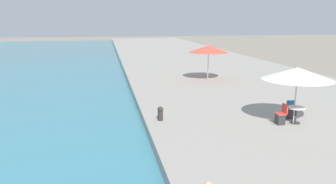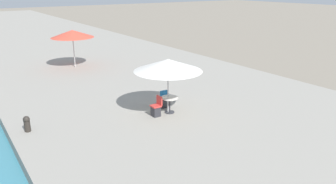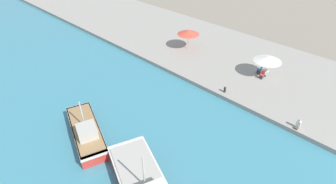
{
  "view_description": "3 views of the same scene",
  "coord_description": "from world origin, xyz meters",
  "px_view_note": "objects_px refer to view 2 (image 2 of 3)",
  "views": [
    {
      "loc": [
        -1.65,
        0.05,
        5.04
      ],
      "look_at": [
        1.5,
        16.53,
        1.31
      ],
      "focal_mm": 35.0,
      "sensor_mm": 36.0,
      "label": 1
    },
    {
      "loc": [
        -1.42,
        1.19,
        6.12
      ],
      "look_at": [
        6.47,
        12.71,
        1.51
      ],
      "focal_mm": 35.0,
      "sensor_mm": 36.0,
      "label": 2
    },
    {
      "loc": [
        -19.75,
        3.18,
        16.55
      ],
      "look_at": [
        -4.0,
        18.0,
        1.11
      ],
      "focal_mm": 28.0,
      "sensor_mm": 36.0,
      "label": 3
    }
  ],
  "objects_px": {
    "cafe_chair_left": "(163,101)",
    "cafe_chair_right": "(156,109)",
    "cafe_umbrella_pink": "(168,65)",
    "mooring_bollard": "(27,123)",
    "cafe_table": "(170,102)",
    "cafe_umbrella_white": "(72,34)"
  },
  "relations": [
    {
      "from": "cafe_chair_left",
      "to": "cafe_chair_right",
      "type": "bearing_deg",
      "value": -131.32
    },
    {
      "from": "cafe_umbrella_pink",
      "to": "cafe_chair_right",
      "type": "bearing_deg",
      "value": -177.68
    },
    {
      "from": "cafe_umbrella_pink",
      "to": "mooring_bollard",
      "type": "distance_m",
      "value": 6.26
    },
    {
      "from": "cafe_table",
      "to": "cafe_chair_left",
      "type": "bearing_deg",
      "value": 82.95
    },
    {
      "from": "cafe_umbrella_white",
      "to": "cafe_chair_right",
      "type": "xyz_separation_m",
      "value": [
        -0.13,
        -10.97,
        -2.03
      ]
    },
    {
      "from": "cafe_umbrella_pink",
      "to": "cafe_chair_right",
      "type": "xyz_separation_m",
      "value": [
        -0.65,
        -0.03,
        -1.92
      ]
    },
    {
      "from": "cafe_chair_right",
      "to": "cafe_umbrella_pink",
      "type": "bearing_deg",
      "value": -87.99
    },
    {
      "from": "cafe_chair_left",
      "to": "cafe_table",
      "type": "bearing_deg",
      "value": -90.0
    },
    {
      "from": "cafe_table",
      "to": "cafe_chair_right",
      "type": "distance_m",
      "value": 0.75
    },
    {
      "from": "cafe_chair_left",
      "to": "cafe_chair_right",
      "type": "relative_size",
      "value": 1.0
    },
    {
      "from": "cafe_umbrella_white",
      "to": "cafe_chair_left",
      "type": "height_order",
      "value": "cafe_umbrella_white"
    },
    {
      "from": "cafe_umbrella_pink",
      "to": "cafe_chair_left",
      "type": "distance_m",
      "value": 2.05
    },
    {
      "from": "cafe_umbrella_white",
      "to": "mooring_bollard",
      "type": "relative_size",
      "value": 4.49
    },
    {
      "from": "cafe_chair_left",
      "to": "cafe_chair_right",
      "type": "distance_m",
      "value": 1.09
    },
    {
      "from": "cafe_chair_right",
      "to": "mooring_bollard",
      "type": "relative_size",
      "value": 1.39
    },
    {
      "from": "cafe_umbrella_white",
      "to": "cafe_chair_left",
      "type": "bearing_deg",
      "value": -86.21
    },
    {
      "from": "cafe_umbrella_white",
      "to": "cafe_chair_right",
      "type": "distance_m",
      "value": 11.16
    },
    {
      "from": "cafe_umbrella_white",
      "to": "cafe_chair_right",
      "type": "relative_size",
      "value": 3.23
    },
    {
      "from": "cafe_chair_right",
      "to": "cafe_table",
      "type": "bearing_deg",
      "value": -90.0
    },
    {
      "from": "cafe_umbrella_white",
      "to": "mooring_bollard",
      "type": "distance_m",
      "value": 10.97
    },
    {
      "from": "cafe_umbrella_pink",
      "to": "mooring_bollard",
      "type": "height_order",
      "value": "cafe_umbrella_pink"
    },
    {
      "from": "cafe_umbrella_white",
      "to": "cafe_table",
      "type": "relative_size",
      "value": 3.67
    }
  ]
}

